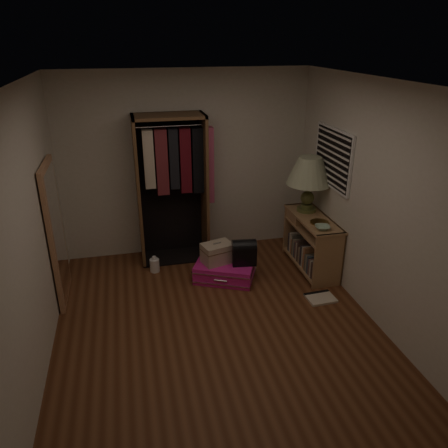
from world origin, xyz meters
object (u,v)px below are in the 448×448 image
at_px(black_bag, 244,251).
at_px(train_case, 217,253).
at_px(floor_mirror, 56,234).
at_px(white_jug, 155,265).
at_px(open_wardrobe, 175,176).
at_px(pink_suitcase, 225,270).
at_px(table_lamp, 309,172).
at_px(console_bookshelf, 310,240).

bearing_deg(black_bag, train_case, 167.87).
distance_m(floor_mirror, white_jug, 1.41).
height_order(train_case, black_bag, black_bag).
height_order(open_wardrobe, white_jug, open_wardrobe).
height_order(pink_suitcase, train_case, train_case).
bearing_deg(floor_mirror, open_wardrobe, 27.02).
height_order(pink_suitcase, table_lamp, table_lamp).
distance_m(open_wardrobe, pink_suitcase, 1.45).
bearing_deg(white_jug, floor_mirror, -161.76).
xyz_separation_m(floor_mirror, white_jug, (1.13, 0.37, -0.75)).
distance_m(train_case, white_jug, 0.92).
height_order(pink_suitcase, black_bag, black_bag).
distance_m(console_bookshelf, train_case, 1.31).
relative_size(pink_suitcase, black_bag, 2.75).
bearing_deg(train_case, table_lamp, -5.46).
distance_m(console_bookshelf, white_jug, 2.16).
bearing_deg(floor_mirror, train_case, 0.45).
xyz_separation_m(console_bookshelf, train_case, (-1.31, -0.03, -0.03)).
relative_size(floor_mirror, table_lamp, 2.24).
bearing_deg(open_wardrobe, console_bookshelf, -22.84).
distance_m(pink_suitcase, train_case, 0.27).
distance_m(black_bag, white_jug, 1.26).
relative_size(train_case, white_jug, 1.97).
bearing_deg(floor_mirror, black_bag, -2.53).
xyz_separation_m(train_case, black_bag, (0.33, -0.11, 0.04)).
distance_m(pink_suitcase, white_jug, 0.98).
bearing_deg(console_bookshelf, train_case, -178.84).
bearing_deg(black_bag, table_lamp, 26.90).
xyz_separation_m(pink_suitcase, table_lamp, (1.22, 0.28, 1.19)).
bearing_deg(console_bookshelf, floor_mirror, -179.26).
bearing_deg(train_case, black_bag, -35.02).
bearing_deg(floor_mirror, console_bookshelf, 0.74).
relative_size(console_bookshelf, black_bag, 3.31).
bearing_deg(table_lamp, console_bookshelf, -90.86).
xyz_separation_m(console_bookshelf, table_lamp, (0.00, 0.21, 0.91)).
relative_size(train_case, black_bag, 1.33).
bearing_deg(console_bookshelf, white_jug, 171.14).
xyz_separation_m(console_bookshelf, white_jug, (-2.11, 0.33, -0.30)).
bearing_deg(open_wardrobe, white_jug, -133.87).
bearing_deg(table_lamp, pink_suitcase, -167.27).
bearing_deg(pink_suitcase, black_bag, 5.84).
height_order(train_case, white_jug, train_case).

